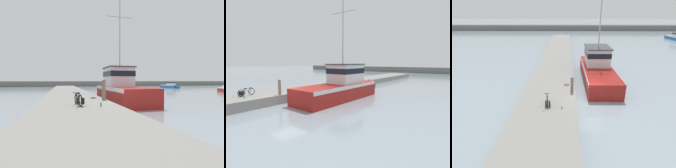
% 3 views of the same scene
% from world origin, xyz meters
% --- Properties ---
extents(ground_plane, '(320.00, 320.00, 0.00)m').
position_xyz_m(ground_plane, '(0.00, 0.00, 0.00)').
color(ground_plane, '#84939E').
extents(dock_pier, '(4.84, 80.00, 0.88)m').
position_xyz_m(dock_pier, '(-3.71, 0.00, 0.44)').
color(dock_pier, gray).
rests_on(dock_pier, ground_plane).
extents(far_shoreline, '(180.00, 5.00, 2.10)m').
position_xyz_m(far_shoreline, '(30.00, 62.02, 1.05)').
color(far_shoreline, slate).
rests_on(far_shoreline, ground_plane).
extents(fishing_boat_main, '(3.41, 12.56, 11.10)m').
position_xyz_m(fishing_boat_main, '(1.61, 6.07, 1.43)').
color(fishing_boat_main, maroon).
rests_on(fishing_boat_main, ground_plane).
extents(boat_green_anchored, '(2.71, 7.80, 2.26)m').
position_xyz_m(boat_green_anchored, '(28.86, 36.73, 0.85)').
color(boat_green_anchored, '#236BB2').
rests_on(boat_green_anchored, ground_plane).
extents(bicycle_touring, '(0.58, 1.70, 0.73)m').
position_xyz_m(bicycle_touring, '(-3.60, -2.04, 1.22)').
color(bicycle_touring, black).
rests_on(bicycle_touring, dock_pier).
extents(mooring_post, '(0.28, 0.28, 1.46)m').
position_xyz_m(mooring_post, '(-1.59, 0.35, 1.61)').
color(mooring_post, '#756651').
rests_on(mooring_post, dock_pier).
extents(hose_coil, '(0.49, 0.49, 0.05)m').
position_xyz_m(hose_coil, '(-2.07, 1.96, 0.91)').
color(hose_coil, black).
rests_on(hose_coil, dock_pier).
extents(water_bottle_on_curb, '(0.07, 0.07, 0.22)m').
position_xyz_m(water_bottle_on_curb, '(-2.44, -2.60, 1.00)').
color(water_bottle_on_curb, green).
rests_on(water_bottle_on_curb, dock_pier).
extents(water_bottle_by_bike, '(0.08, 0.08, 0.19)m').
position_xyz_m(water_bottle_by_bike, '(-3.78, -2.98, 0.98)').
color(water_bottle_by_bike, silver).
rests_on(water_bottle_by_bike, dock_pier).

